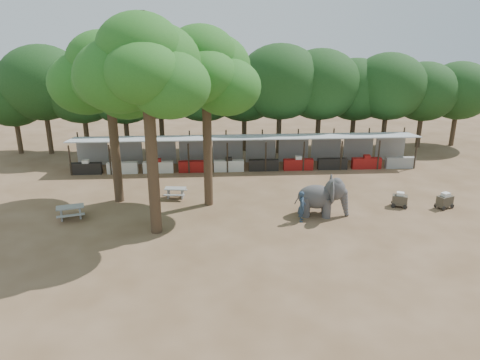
{
  "coord_description": "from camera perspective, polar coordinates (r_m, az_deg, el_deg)",
  "views": [
    {
      "loc": [
        -2.73,
        -22.69,
        11.72
      ],
      "look_at": [
        -1.0,
        5.0,
        2.0
      ],
      "focal_mm": 35.0,
      "sensor_mm": 36.0,
      "label": 1
    }
  ],
  "objects": [
    {
      "name": "ground",
      "position": [
        25.69,
        2.95,
        -7.87
      ],
      "size": [
        100.0,
        100.0,
        0.0
      ],
      "primitive_type": "plane",
      "color": "brown",
      "rests_on": "ground"
    },
    {
      "name": "picnic_table_near",
      "position": [
        30.39,
        -19.96,
        -3.53
      ],
      "size": [
        1.94,
        1.83,
        0.81
      ],
      "rotation": [
        0.0,
        0.0,
        0.27
      ],
      "color": "gray",
      "rests_on": "ground"
    },
    {
      "name": "vendor_stalls",
      "position": [
        38.12,
        0.67,
        3.26
      ],
      "size": [
        28.0,
        2.99,
        2.8
      ],
      "color": "#ADB0B5",
      "rests_on": "ground"
    },
    {
      "name": "yard_tree_back",
      "position": [
        29.06,
        -4.47,
        12.97
      ],
      "size": [
        7.1,
        6.9,
        11.36
      ],
      "color": "#332316",
      "rests_on": "ground"
    },
    {
      "name": "picnic_table_far",
      "position": [
        32.14,
        -7.87,
        -1.38
      ],
      "size": [
        1.55,
        1.43,
        0.71
      ],
      "rotation": [
        0.0,
        0.0,
        -0.11
      ],
      "color": "gray",
      "rests_on": "ground"
    },
    {
      "name": "handler",
      "position": [
        28.32,
        7.54,
        -3.2
      ],
      "size": [
        0.57,
        0.76,
        1.92
      ],
      "primitive_type": "imported",
      "rotation": [
        0.0,
        0.0,
        1.4
      ],
      "color": "#26384C",
      "rests_on": "ground"
    },
    {
      "name": "yard_tree_left",
      "position": [
        30.76,
        -15.92,
        12.02
      ],
      "size": [
        7.1,
        6.9,
        11.02
      ],
      "color": "#332316",
      "rests_on": "ground"
    },
    {
      "name": "elephant",
      "position": [
        29.27,
        10.06,
        -1.98
      ],
      "size": [
        3.32,
        2.48,
        2.48
      ],
      "rotation": [
        0.0,
        0.0,
        -0.18
      ],
      "color": "#3C3A3A",
      "rests_on": "ground"
    },
    {
      "name": "yard_tree_center",
      "position": [
        25.24,
        -11.62,
        13.21
      ],
      "size": [
        7.1,
        6.9,
        12.04
      ],
      "color": "#332316",
      "rests_on": "ground"
    },
    {
      "name": "backdrop_trees",
      "position": [
        42.24,
        0.17,
        10.86
      ],
      "size": [
        46.46,
        5.95,
        8.33
      ],
      "color": "#332316",
      "rests_on": "ground"
    },
    {
      "name": "cart_front",
      "position": [
        32.07,
        18.9,
        -2.28
      ],
      "size": [
        1.2,
        1.0,
        1.0
      ],
      "rotation": [
        0.0,
        0.0,
        -0.38
      ],
      "color": "#352E24",
      "rests_on": "ground"
    },
    {
      "name": "cart_back",
      "position": [
        32.9,
        23.69,
        -2.3
      ],
      "size": [
        1.27,
        1.09,
        1.05
      ],
      "rotation": [
        0.0,
        0.0,
        0.42
      ],
      "color": "#352E24",
      "rests_on": "ground"
    }
  ]
}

